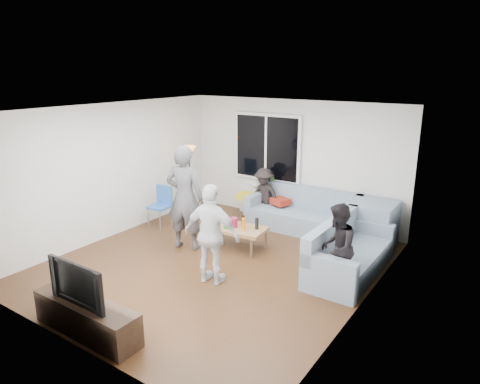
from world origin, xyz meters
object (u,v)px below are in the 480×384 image
Objects in this scene: floor_lamp at (190,181)px; player_right at (212,235)px; coffee_table at (236,237)px; television at (83,282)px; spectator_back at (264,195)px; player_left at (185,198)px; spectator_right at (337,248)px; sofa_right_section at (351,249)px; tv_console at (87,317)px; side_chair at (159,207)px; sofa_back_section at (302,210)px.

player_right is at bearing -43.93° from floor_lamp.
coffee_table is 1.14× the size of television.
spectator_back is (1.62, 0.53, -0.19)m from floor_lamp.
player_left is 2.91m from spectator_right.
coffee_table is 1.60m from spectator_back.
coffee_table is 0.71× the size of floor_lamp.
television is (1.93, -4.27, -0.06)m from floor_lamp.
player_right is at bearing -70.44° from coffee_table.
sofa_right_section is 1.25× the size of tv_console.
spectator_right is at bearing -11.40° from side_chair.
sofa_back_section is at bearing 25.64° from side_chair.
tv_console is at bearing 148.16° from sofa_right_section.
spectator_right reaches higher than coffee_table.
player_right reaches higher than spectator_right.
side_chair is 0.55× the size of floor_lamp.
sofa_right_section is at bearing -11.53° from floor_lamp.
sofa_right_section is at bearing 58.16° from television.
sofa_back_section reaches higher than tv_console.
sofa_back_section is 1.19× the size of player_left.
player_right is 0.98× the size of tv_console.
floor_lamp reaches higher than tv_console.
sofa_right_section is 4.06m from television.
player_right reaches higher than tv_console.
side_chair reaches higher than tv_console.
coffee_table is 1.52m from player_right.
spectator_back is at bearing 93.71° from television.
sofa_right_section is 1.27× the size of player_right.
coffee_table is 1.28× the size of side_chair.
player_right reaches higher than sofa_back_section.
player_right reaches higher than sofa_right_section.
spectator_back is 4.81m from television.
floor_lamp reaches higher than spectator_right.
side_chair is 1.40m from player_left.
player_right is (2.41, -2.32, 0.01)m from floor_lamp.
floor_lamp is (0.00, 0.99, 0.35)m from side_chair.
spectator_right is (1.53, -1.96, 0.25)m from sofa_back_section.
player_left is (-2.89, -0.68, 0.54)m from sofa_right_section.
television is (-0.47, -1.96, -0.07)m from player_right.
spectator_right is 3.56m from tv_console.
television reaches higher than side_chair.
sofa_back_section is 0.93m from spectator_back.
player_right is 2.02m from television.
player_left is at bearing 105.29° from television.
sofa_right_section is 1.49× the size of spectator_right.
spectator_right is at bearing 52.68° from television.
player_right is at bearing 131.75° from sofa_right_section.
spectator_back is (0.44, 2.04, -0.38)m from player_left.
sofa_right_section is 1.03× the size of player_left.
sofa_back_section reaches higher than coffee_table.
sofa_right_section is at bearing -146.69° from player_right.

